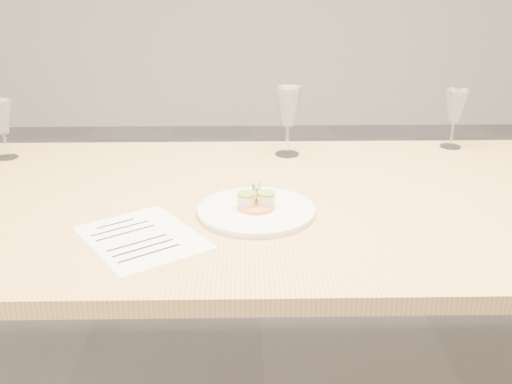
{
  "coord_description": "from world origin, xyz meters",
  "views": [
    {
      "loc": [
        -0.06,
        -1.39,
        1.32
      ],
      "look_at": [
        -0.03,
        -0.1,
        0.8
      ],
      "focal_mm": 40.0,
      "sensor_mm": 36.0,
      "label": 1
    }
  ],
  "objects_px": {
    "dining_table": "(267,219)",
    "dinner_plate": "(256,210)",
    "recipe_sheet": "(142,237)",
    "wine_glass_1": "(288,108)",
    "wine_glass_2": "(455,107)",
    "wine_glass_0": "(1,118)"
  },
  "relations": [
    {
      "from": "dining_table",
      "to": "dinner_plate",
      "type": "relative_size",
      "value": 8.37
    },
    {
      "from": "recipe_sheet",
      "to": "wine_glass_1",
      "type": "bearing_deg",
      "value": 23.76
    },
    {
      "from": "dining_table",
      "to": "wine_glass_2",
      "type": "bearing_deg",
      "value": 33.91
    },
    {
      "from": "recipe_sheet",
      "to": "wine_glass_0",
      "type": "bearing_deg",
      "value": 97.31
    },
    {
      "from": "wine_glass_0",
      "to": "wine_glass_2",
      "type": "bearing_deg",
      "value": 3.47
    },
    {
      "from": "dining_table",
      "to": "wine_glass_0",
      "type": "relative_size",
      "value": 13.07
    },
    {
      "from": "recipe_sheet",
      "to": "wine_glass_1",
      "type": "relative_size",
      "value": 1.65
    },
    {
      "from": "recipe_sheet",
      "to": "wine_glass_2",
      "type": "relative_size",
      "value": 1.86
    },
    {
      "from": "wine_glass_0",
      "to": "wine_glass_1",
      "type": "height_order",
      "value": "wine_glass_1"
    },
    {
      "from": "dinner_plate",
      "to": "recipe_sheet",
      "type": "relative_size",
      "value": 0.8
    },
    {
      "from": "dining_table",
      "to": "wine_glass_1",
      "type": "relative_size",
      "value": 11.02
    },
    {
      "from": "dinner_plate",
      "to": "recipe_sheet",
      "type": "height_order",
      "value": "dinner_plate"
    },
    {
      "from": "wine_glass_0",
      "to": "wine_glass_1",
      "type": "bearing_deg",
      "value": 1.07
    },
    {
      "from": "recipe_sheet",
      "to": "wine_glass_1",
      "type": "xyz_separation_m",
      "value": [
        0.37,
        0.6,
        0.15
      ]
    },
    {
      "from": "dinner_plate",
      "to": "wine_glass_2",
      "type": "xyz_separation_m",
      "value": [
        0.66,
        0.54,
        0.12
      ]
    },
    {
      "from": "dinner_plate",
      "to": "wine_glass_2",
      "type": "height_order",
      "value": "wine_glass_2"
    },
    {
      "from": "dining_table",
      "to": "recipe_sheet",
      "type": "xyz_separation_m",
      "value": [
        -0.29,
        -0.24,
        0.07
      ]
    },
    {
      "from": "dinner_plate",
      "to": "wine_glass_1",
      "type": "bearing_deg",
      "value": 76.99
    },
    {
      "from": "recipe_sheet",
      "to": "wine_glass_0",
      "type": "distance_m",
      "value": 0.79
    },
    {
      "from": "dining_table",
      "to": "wine_glass_2",
      "type": "height_order",
      "value": "wine_glass_2"
    },
    {
      "from": "wine_glass_0",
      "to": "wine_glass_2",
      "type": "height_order",
      "value": "wine_glass_2"
    },
    {
      "from": "wine_glass_0",
      "to": "wine_glass_2",
      "type": "distance_m",
      "value": 1.44
    }
  ]
}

